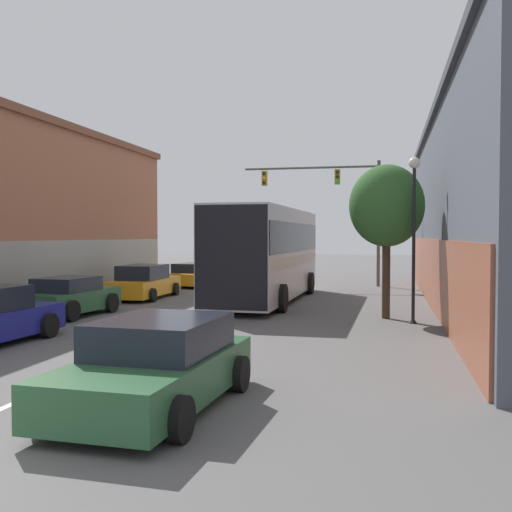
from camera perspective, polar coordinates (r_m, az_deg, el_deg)
lane_center_line at (r=21.64m, az=-3.35°, el=-5.17°), size 0.14×43.21×0.01m
bus at (r=24.39m, az=1.05°, el=0.57°), size 2.98×10.96×3.75m
hatchback_foreground at (r=9.63m, az=-9.50°, el=-10.26°), size 2.35×4.36×1.38m
parked_car_left_mid at (r=32.01m, az=-5.77°, el=-1.80°), size 2.47×4.46×1.22m
parked_car_left_far at (r=20.92m, az=-17.31°, el=-3.75°), size 2.15×3.94×1.31m
parked_car_left_distant at (r=26.05m, az=-10.58°, el=-2.51°), size 2.03×4.65×1.44m
traffic_signal_gantry at (r=32.43m, az=7.88°, el=5.63°), size 7.32×0.36×6.64m
street_lamp at (r=18.83m, az=14.81°, el=3.14°), size 0.35×0.35×5.07m
street_tree_near at (r=19.80m, az=12.33°, el=4.62°), size 2.41×2.17×4.98m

